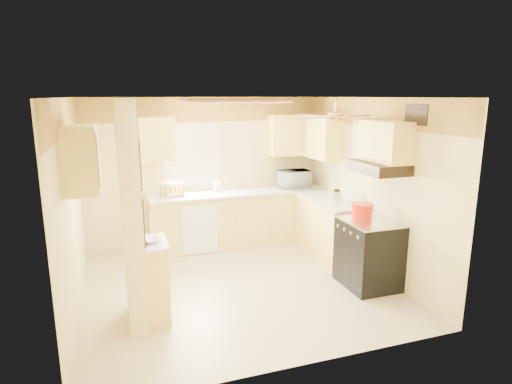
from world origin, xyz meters
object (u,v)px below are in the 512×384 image
object	(u,v)px
microwave	(294,179)
bowl	(151,240)
stove	(369,253)
kettle	(337,196)
dutch_oven	(362,211)

from	to	relation	value
microwave	bowl	distance (m)	3.45
stove	microwave	world-z (taller)	microwave
microwave	bowl	world-z (taller)	microwave
stove	bowl	world-z (taller)	bowl
microwave	kettle	xyz separation A→B (m)	(0.17, -1.23, -0.06)
kettle	bowl	bearing A→B (deg)	-161.35
stove	bowl	bearing A→B (deg)	-179.37
stove	microwave	xyz separation A→B (m)	(-0.16, 2.16, 0.63)
stove	bowl	xyz separation A→B (m)	(-2.83, -0.03, 0.51)
dutch_oven	kettle	size ratio (longest dim) A/B	1.44
stove	kettle	bearing A→B (deg)	89.67
stove	microwave	size ratio (longest dim) A/B	1.68
microwave	dutch_oven	size ratio (longest dim) A/B	1.85
bowl	kettle	distance (m)	2.99
microwave	dutch_oven	distance (m)	2.01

